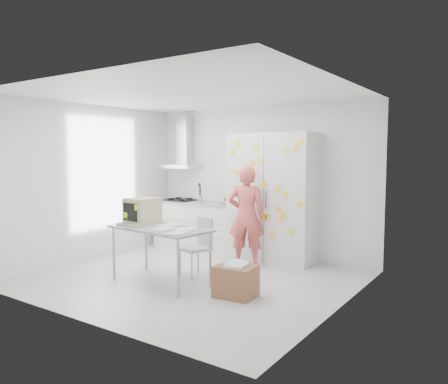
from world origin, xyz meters
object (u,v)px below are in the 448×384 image
Objects in this scene: person at (246,216)px; desk at (148,218)px; cardboard_box at (236,281)px; chair at (199,243)px.

person is 1.07× the size of desk.
cardboard_box is (0.70, -1.41, -0.62)m from person.
person is 1.00m from chair.
chair is at bearing 48.95° from desk.
person is 3.12× the size of cardboard_box.
desk reaches higher than cardboard_box.
cardboard_box is (0.98, -0.50, -0.29)m from chair.
person reaches higher than cardboard_box.
person is 1.88× the size of chair.
cardboard_box is (1.53, 0.01, -0.69)m from desk.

